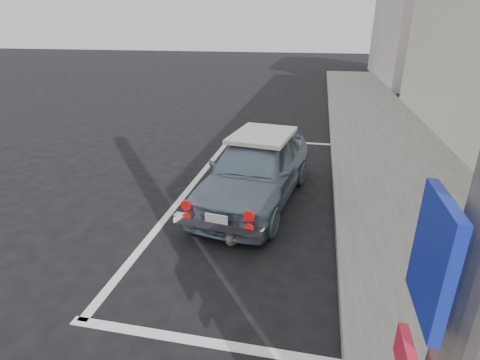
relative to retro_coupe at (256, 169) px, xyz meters
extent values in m
plane|color=black|center=(-0.42, -2.82, -0.60)|extent=(80.00, 80.00, 0.00)
cube|color=slate|center=(2.78, -0.82, -0.52)|extent=(2.80, 40.00, 0.15)
cube|color=beige|center=(5.93, 17.18, 3.40)|extent=(3.50, 10.00, 8.00)
cube|color=silver|center=(0.08, -3.32, -0.59)|extent=(3.00, 0.12, 0.01)
cube|color=silver|center=(0.08, 3.68, -0.59)|extent=(3.00, 0.12, 0.01)
cube|color=silver|center=(-1.32, 0.18, -0.59)|extent=(0.12, 7.00, 0.01)
cube|color=#13269E|center=(1.39, -4.82, 1.60)|extent=(0.04, 0.35, 0.45)
imported|color=slate|center=(0.00, 0.00, -0.01)|extent=(1.89, 3.63, 1.18)
cube|color=silver|center=(0.05, 0.34, 0.51)|extent=(1.16, 1.45, 0.07)
cube|color=silver|center=(-0.25, -1.66, -0.22)|extent=(1.33, 0.31, 0.12)
cube|color=white|center=(-0.25, -1.71, -0.12)|extent=(0.33, 0.07, 0.17)
cylinder|color=red|center=(-0.71, -1.62, 0.02)|extent=(0.15, 0.06, 0.15)
cylinder|color=red|center=(0.20, -1.76, 0.02)|extent=(0.15, 0.06, 0.15)
cylinder|color=red|center=(-0.71, -1.62, -0.16)|extent=(0.12, 0.06, 0.12)
cylinder|color=red|center=(0.20, -1.76, -0.16)|extent=(0.12, 0.06, 0.12)
ellipsoid|color=#6B5F52|center=(-0.09, -1.49, -0.49)|extent=(0.21, 0.32, 0.19)
sphere|color=#6B5F52|center=(-0.08, -1.63, -0.43)|extent=(0.12, 0.12, 0.12)
cone|color=#6B5F52|center=(-0.12, -1.63, -0.37)|extent=(0.04, 0.04, 0.05)
cone|color=#6B5F52|center=(-0.05, -1.63, -0.37)|extent=(0.04, 0.04, 0.05)
cylinder|color=#6B5F52|center=(-0.04, -1.33, -0.56)|extent=(0.11, 0.20, 0.03)
camera|label=1|loc=(0.96, -6.00, 2.34)|focal=28.00mm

